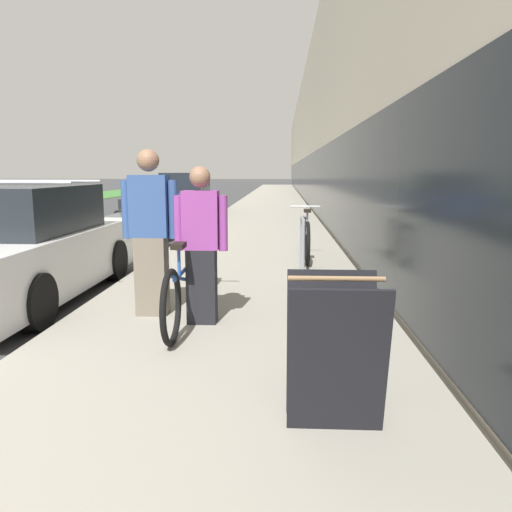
% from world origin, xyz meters
% --- Properties ---
extents(sidewalk_slab, '(3.41, 70.00, 0.11)m').
position_xyz_m(sidewalk_slab, '(5.64, 21.00, 0.06)').
color(sidewalk_slab, gray).
rests_on(sidewalk_slab, ground).
extents(storefront_facade, '(10.01, 70.00, 7.32)m').
position_xyz_m(storefront_facade, '(12.38, 29.00, 3.65)').
color(storefront_facade, beige).
rests_on(storefront_facade, ground).
extents(lawn_strip, '(4.10, 70.00, 0.03)m').
position_xyz_m(lawn_strip, '(-6.38, 25.00, 0.01)').
color(lawn_strip, '#3D7533').
rests_on(lawn_strip, ground).
extents(tandem_bicycle, '(0.52, 2.78, 0.85)m').
position_xyz_m(tandem_bicycle, '(5.23, 2.14, 0.48)').
color(tandem_bicycle, black).
rests_on(tandem_bicycle, sidewalk_slab).
extents(person_rider, '(0.53, 0.21, 1.55)m').
position_xyz_m(person_rider, '(5.39, 1.78, 0.89)').
color(person_rider, black).
rests_on(person_rider, sidewalk_slab).
extents(person_bystander, '(0.58, 0.23, 1.72)m').
position_xyz_m(person_bystander, '(4.82, 2.05, 0.98)').
color(person_bystander, '#756B5B').
rests_on(person_bystander, sidewalk_slab).
extents(bike_rack_hoop, '(0.05, 0.60, 0.84)m').
position_xyz_m(bike_rack_hoop, '(6.48, 4.24, 0.63)').
color(bike_rack_hoop, gray).
rests_on(bike_rack_hoop, sidewalk_slab).
extents(cruiser_bike_nearest, '(0.52, 1.71, 0.90)m').
position_xyz_m(cruiser_bike_nearest, '(6.59, 5.41, 0.49)').
color(cruiser_bike_nearest, black).
rests_on(cruiser_bike_nearest, sidewalk_slab).
extents(sandwich_board_sign, '(0.56, 0.56, 0.90)m').
position_xyz_m(sandwich_board_sign, '(6.49, -0.18, 0.56)').
color(sandwich_board_sign, black).
rests_on(sandwich_board_sign, sidewalk_slab).
extents(parked_sedan_curbside, '(1.78, 4.05, 1.50)m').
position_xyz_m(parked_sedan_curbside, '(2.92, 2.97, 0.65)').
color(parked_sedan_curbside, white).
rests_on(parked_sedan_curbside, ground).
extents(vintage_roadster_curbside, '(1.86, 4.35, 0.93)m').
position_xyz_m(vintage_roadster_curbside, '(2.73, 8.66, 0.40)').
color(vintage_roadster_curbside, '#4C5156').
rests_on(vintage_roadster_curbside, ground).
extents(parked_sedan_far, '(1.74, 4.78, 1.57)m').
position_xyz_m(parked_sedan_far, '(2.69, 15.11, 0.70)').
color(parked_sedan_far, navy).
rests_on(parked_sedan_far, ground).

